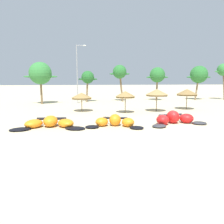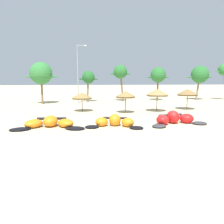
{
  "view_description": "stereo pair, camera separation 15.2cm",
  "coord_description": "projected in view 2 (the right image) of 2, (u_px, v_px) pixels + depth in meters",
  "views": [
    {
      "loc": [
        -8.64,
        -21.49,
        4.68
      ],
      "look_at": [
        -6.07,
        2.0,
        1.0
      ],
      "focal_mm": 34.94,
      "sensor_mm": 36.0,
      "label": 1
    },
    {
      "loc": [
        -8.48,
        -21.5,
        4.68
      ],
      "look_at": [
        -6.07,
        2.0,
        1.0
      ],
      "focal_mm": 34.94,
      "sensor_mm": 36.0,
      "label": 2
    }
  ],
  "objects": [
    {
      "name": "palm_center_left",
      "position": [
        158.0,
        75.0,
        45.16
      ],
      "size": [
        4.73,
        3.15,
        6.93
      ],
      "color": "brown",
      "rests_on": "ground"
    },
    {
      "name": "beach_umbrella_outermost",
      "position": [
        188.0,
        92.0,
        32.54
      ],
      "size": [
        3.07,
        3.07,
        3.08
      ],
      "color": "brown",
      "rests_on": "ground"
    },
    {
      "name": "lamppost_west",
      "position": [
        78.0,
        71.0,
        40.26
      ],
      "size": [
        1.85,
        0.24,
        10.71
      ],
      "color": "gray",
      "rests_on": "ground"
    },
    {
      "name": "ground_plane",
      "position": [
        172.0,
        123.0,
        22.71
      ],
      "size": [
        260.0,
        260.0,
        0.0
      ],
      "primitive_type": "plane",
      "color": "beige"
    },
    {
      "name": "kite_left_of_center",
      "position": [
        175.0,
        119.0,
        22.45
      ],
      "size": [
        6.31,
        3.52,
        1.35
      ],
      "color": "#333338",
      "rests_on": "ground"
    },
    {
      "name": "beach_umbrella_near_palms",
      "position": [
        157.0,
        93.0,
        30.46
      ],
      "size": [
        3.1,
        3.1,
        3.18
      ],
      "color": "brown",
      "rests_on": "ground"
    },
    {
      "name": "palm_center_right",
      "position": [
        200.0,
        75.0,
        46.46
      ],
      "size": [
        5.54,
        3.69,
        7.31
      ],
      "color": "#7F6647",
      "rests_on": "ground"
    },
    {
      "name": "palm_left",
      "position": [
        88.0,
        78.0,
        42.57
      ],
      "size": [
        3.71,
        2.47,
        6.1
      ],
      "color": "#7F6647",
      "rests_on": "ground"
    },
    {
      "name": "palm_leftmost",
      "position": [
        41.0,
        73.0,
        39.04
      ],
      "size": [
        5.99,
        3.99,
        7.55
      ],
      "color": "brown",
      "rests_on": "ground"
    },
    {
      "name": "beach_umbrella_near_van",
      "position": [
        82.0,
        96.0,
        30.65
      ],
      "size": [
        2.88,
        2.88,
        2.66
      ],
      "color": "brown",
      "rests_on": "ground"
    },
    {
      "name": "palm_left_of_gap",
      "position": [
        120.0,
        72.0,
        43.46
      ],
      "size": [
        4.11,
        2.74,
        7.31
      ],
      "color": "brown",
      "rests_on": "ground"
    },
    {
      "name": "beach_umbrella_middle",
      "position": [
        126.0,
        94.0,
        29.17
      ],
      "size": [
        2.64,
        2.64,
        2.97
      ],
      "color": "brown",
      "rests_on": "ground"
    },
    {
      "name": "kite_far_left",
      "position": [
        50.0,
        123.0,
        20.92
      ],
      "size": [
        7.18,
        3.37,
        1.07
      ],
      "color": "black",
      "rests_on": "ground"
    },
    {
      "name": "kite_left",
      "position": [
        115.0,
        122.0,
        21.31
      ],
      "size": [
        5.76,
        3.21,
        1.16
      ],
      "color": "black",
      "rests_on": "ground"
    }
  ]
}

